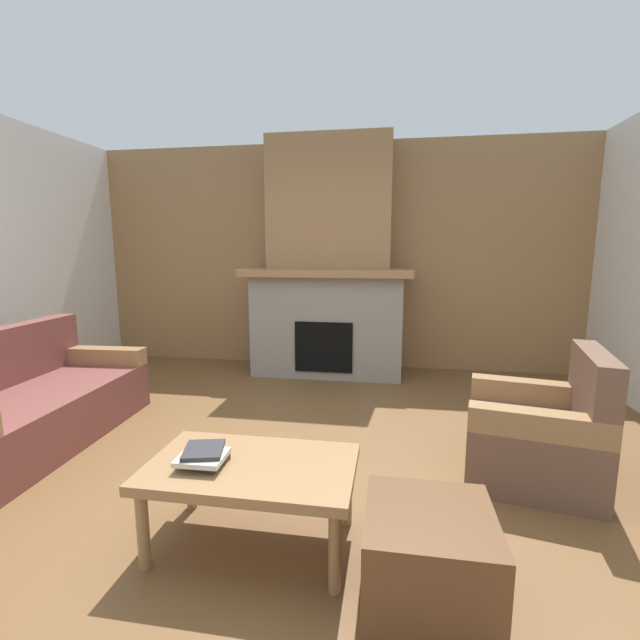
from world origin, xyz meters
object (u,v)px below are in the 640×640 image
object	(u,v)px
coffee_table	(252,473)
ottoman	(428,557)
couch	(28,406)
fireplace	(329,274)
armchair	(540,434)

from	to	relation	value
coffee_table	ottoman	size ratio (longest dim) A/B	1.92
couch	coffee_table	world-z (taller)	couch
coffee_table	fireplace	bearing A→B (deg)	91.55
ottoman	armchair	bearing A→B (deg)	55.93
fireplace	armchair	distance (m)	2.93
armchair	ottoman	world-z (taller)	armchair
couch	coffee_table	bearing A→B (deg)	-22.54
armchair	ottoman	xyz separation A→B (m)	(-0.77, -1.14, -0.09)
couch	ottoman	world-z (taller)	couch
coffee_table	ottoman	bearing A→B (deg)	-15.27
armchair	coffee_table	bearing A→B (deg)	-150.27
fireplace	coffee_table	size ratio (longest dim) A/B	2.70
armchair	coffee_table	size ratio (longest dim) A/B	0.89
armchair	ottoman	size ratio (longest dim) A/B	1.72
fireplace	ottoman	distance (m)	3.63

